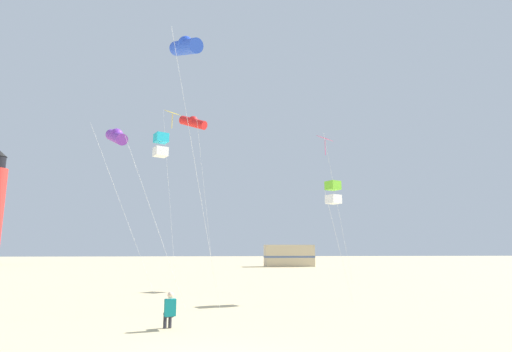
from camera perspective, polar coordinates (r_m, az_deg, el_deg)
The scene contains 9 objects.
kite_flyer_standing at distance 13.41m, azimuth -12.38°, elevation -18.30°, with size 0.45×0.56×1.16m.
kite_tube_scarlet at distance 32.01m, azimuth -9.07°, elevation 7.67°, with size 3.10×2.83×13.00m.
kite_tube_violet at distance 25.51m, azimuth -19.49°, elevation 5.40°, with size 3.75×4.02×9.85m.
kite_diamond_gold at distance 29.82m, azimuth -12.02°, elevation 7.85°, with size 1.36×1.36×12.48m.
kite_box_lime at distance 20.19m, azimuth 11.08°, elevation -2.36°, with size 1.19×1.01×5.81m.
kite_box_cyan at distance 19.81m, azimuth -13.58°, elevation 4.34°, with size 2.88×1.97×8.01m.
kite_diamond_rainbow at distance 27.82m, azimuth 10.05°, elevation 4.55°, with size 2.05×2.05×10.19m.
kite_tube_blue at distance 20.08m, azimuth -10.10°, elevation 17.94°, with size 2.78×3.07×12.67m.
rv_van_tan at distance 52.99m, azimuth 4.79°, elevation -11.40°, with size 6.57×2.73×2.80m.
Camera 1 is at (0.57, -8.06, 2.56)m, focal length 27.70 mm.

